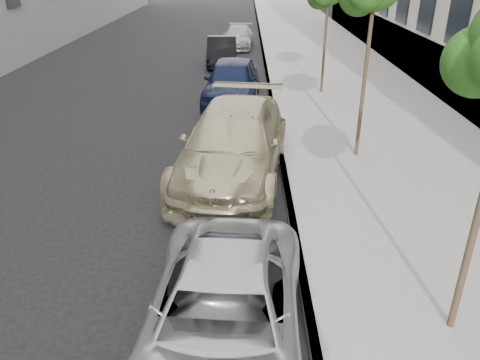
{
  "coord_description": "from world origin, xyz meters",
  "views": [
    {
      "loc": [
        0.19,
        -3.77,
        5.01
      ],
      "look_at": [
        0.1,
        3.53,
        1.5
      ],
      "focal_mm": 35.0,
      "sensor_mm": 36.0,
      "label": 1
    }
  ],
  "objects_px": {
    "minivan": "(223,318)",
    "suv": "(233,143)",
    "sedan_rear": "(238,37)",
    "sedan_blue": "(232,81)",
    "sedan_black": "(222,51)"
  },
  "relations": [
    {
      "from": "minivan",
      "to": "suv",
      "type": "distance_m",
      "value": 5.88
    },
    {
      "from": "minivan",
      "to": "sedan_rear",
      "type": "relative_size",
      "value": 1.1
    },
    {
      "from": "suv",
      "to": "sedan_blue",
      "type": "xyz_separation_m",
      "value": [
        -0.21,
        6.5,
        -0.05
      ]
    },
    {
      "from": "sedan_black",
      "to": "sedan_rear",
      "type": "bearing_deg",
      "value": 79.52
    },
    {
      "from": "sedan_black",
      "to": "sedan_rear",
      "type": "height_order",
      "value": "sedan_black"
    },
    {
      "from": "sedan_black",
      "to": "minivan",
      "type": "bearing_deg",
      "value": -89.36
    },
    {
      "from": "suv",
      "to": "sedan_black",
      "type": "bearing_deg",
      "value": 101.35
    },
    {
      "from": "sedan_blue",
      "to": "sedan_rear",
      "type": "xyz_separation_m",
      "value": [
        0.05,
        11.62,
        -0.19
      ]
    },
    {
      "from": "minivan",
      "to": "sedan_blue",
      "type": "height_order",
      "value": "sedan_blue"
    },
    {
      "from": "suv",
      "to": "sedan_black",
      "type": "xyz_separation_m",
      "value": [
        -0.89,
        13.15,
        -0.18
      ]
    },
    {
      "from": "sedan_black",
      "to": "sedan_rear",
      "type": "relative_size",
      "value": 0.97
    },
    {
      "from": "sedan_rear",
      "to": "minivan",
      "type": "bearing_deg",
      "value": -85.86
    },
    {
      "from": "minivan",
      "to": "sedan_rear",
      "type": "height_order",
      "value": "minivan"
    },
    {
      "from": "suv",
      "to": "sedan_black",
      "type": "relative_size",
      "value": 1.44
    },
    {
      "from": "minivan",
      "to": "suv",
      "type": "bearing_deg",
      "value": 93.82
    }
  ]
}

